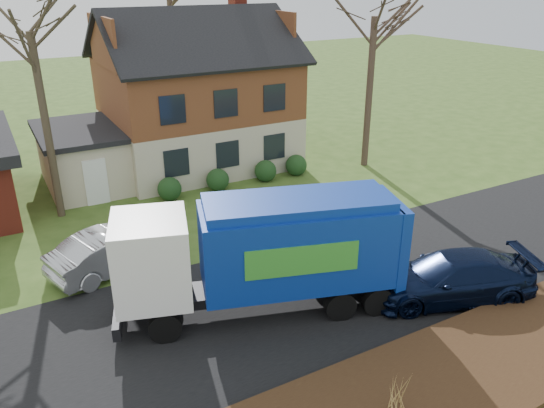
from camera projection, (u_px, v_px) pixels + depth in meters
ground at (304, 294)px, 17.22m from camera, size 120.00×120.00×0.00m
road at (304, 293)px, 17.21m from camera, size 80.00×7.00×0.02m
mulch_verge at (420, 394)px, 12.90m from camera, size 80.00×3.50×0.30m
main_house at (187, 90)px, 27.44m from camera, size 12.95×8.95×9.26m
garbage_truck at (267, 249)px, 15.60m from camera, size 8.81×4.69×3.65m
silver_sedan at (115, 250)px, 18.40m from camera, size 4.84×2.88×1.51m
navy_wagon at (451, 277)px, 16.70m from camera, size 5.63×3.89×1.51m
tree_front_west at (24, 0)px, 19.36m from camera, size 3.55×3.55×10.54m
grass_clump_mid at (397, 394)px, 11.98m from camera, size 0.36×0.30×1.01m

